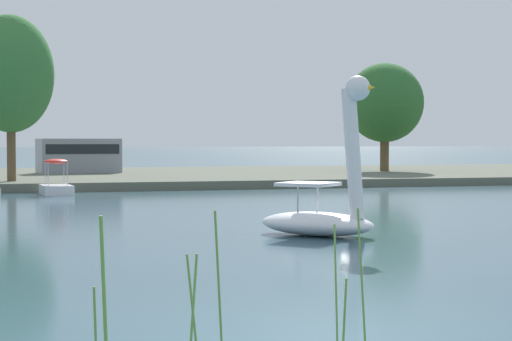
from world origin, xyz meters
The scene contains 7 objects.
shore_bank_far centered at (0.00, 37.86, 0.19)m, with size 151.46×20.80×0.38m, color #5B6051.
swan_boat centered at (3.63, 9.47, 0.72)m, with size 2.84×2.88×3.54m.
pedal_boat_red centered at (-1.57, 26.10, 0.41)m, with size 1.32×2.14×1.42m.
tree_sapling_by_fence centered at (-3.33, 29.87, 5.05)m, with size 5.12×4.99×7.25m.
tree_broadleaf_left centered at (17.72, 37.23, 4.38)m, with size 6.63×6.84×6.35m.
parked_van centered at (0.13, 38.84, 1.40)m, with size 4.65×2.62×1.89m.
reed_clump_foreground centered at (-1.34, -0.83, 0.66)m, with size 2.28×1.31×1.56m.
Camera 1 is at (-2.81, -7.91, 2.11)m, focal length 58.32 mm.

